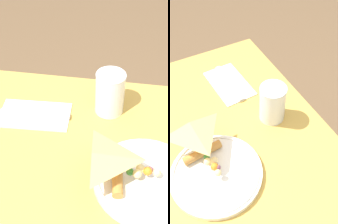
% 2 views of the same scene
% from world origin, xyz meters
% --- Properties ---
extents(dining_table, '(1.15, 0.74, 0.78)m').
position_xyz_m(dining_table, '(0.00, 0.00, 0.66)').
color(dining_table, gold).
rests_on(dining_table, ground_plane).
extents(plate_pizza, '(0.25, 0.25, 0.05)m').
position_xyz_m(plate_pizza, '(0.06, 0.00, 0.79)').
color(plate_pizza, white).
rests_on(plate_pizza, dining_table).
extents(milk_glass, '(0.08, 0.08, 0.12)m').
position_xyz_m(milk_glass, '(0.16, -0.24, 0.83)').
color(milk_glass, white).
rests_on(milk_glass, dining_table).
extents(napkin_folded, '(0.20, 0.12, 0.00)m').
position_xyz_m(napkin_folded, '(0.36, -0.18, 0.78)').
color(napkin_folded, silver).
rests_on(napkin_folded, dining_table).
extents(butter_knife, '(0.20, 0.02, 0.01)m').
position_xyz_m(butter_knife, '(0.35, -0.18, 0.78)').
color(butter_knife, '#B2B2B7').
rests_on(butter_knife, napkin_folded).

